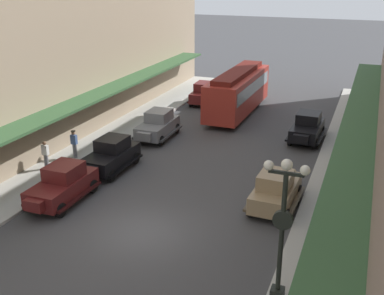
{
  "coord_description": "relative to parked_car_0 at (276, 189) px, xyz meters",
  "views": [
    {
      "loc": [
        8.5,
        -15.98,
        10.64
      ],
      "look_at": [
        0.0,
        6.0,
        1.8
      ],
      "focal_mm": 44.56,
      "sensor_mm": 36.0,
      "label": 1
    }
  ],
  "objects": [
    {
      "name": "ground_plane",
      "position": [
        -4.87,
        -4.37,
        -0.94
      ],
      "size": [
        200.0,
        200.0,
        0.0
      ],
      "primitive_type": "plane",
      "color": "#424244"
    },
    {
      "name": "pedestrian_3",
      "position": [
        2.57,
        8.26,
        0.05
      ],
      "size": [
        0.36,
        0.24,
        1.64
      ],
      "color": "#2D2D33",
      "rests_on": "sidewalk_right"
    },
    {
      "name": "pedestrian_0",
      "position": [
        3.32,
        -2.48,
        0.07
      ],
      "size": [
        0.36,
        0.28,
        1.67
      ],
      "color": "#2D2D33",
      "rests_on": "sidewalk_right"
    },
    {
      "name": "pedestrian_2",
      "position": [
        -12.32,
        1.67,
        0.07
      ],
      "size": [
        0.36,
        0.28,
        1.67
      ],
      "color": "slate",
      "rests_on": "sidewalk_left"
    },
    {
      "name": "pedestrian_4",
      "position": [
        3.67,
        0.46,
        0.07
      ],
      "size": [
        0.36,
        0.28,
        1.67
      ],
      "color": "#4C4238",
      "rests_on": "sidewalk_right"
    },
    {
      "name": "sidewalk_left",
      "position": [
        -12.37,
        -4.37,
        -0.87
      ],
      "size": [
        3.0,
        60.0,
        0.15
      ],
      "primitive_type": "cube",
      "color": "#B7B5AD",
      "rests_on": "ground"
    },
    {
      "name": "lamp_post_with_clock",
      "position": [
        1.53,
        -6.99,
        2.04
      ],
      "size": [
        1.42,
        0.44,
        5.16
      ],
      "color": "black",
      "rests_on": "sidewalk_right"
    },
    {
      "name": "streetcar",
      "position": [
        -6.01,
        14.4,
        0.96
      ],
      "size": [
        2.63,
        9.63,
        3.46
      ],
      "color": "#A52D23",
      "rests_on": "ground"
    },
    {
      "name": "parked_car_1",
      "position": [
        -9.54,
        1.14,
        0.0
      ],
      "size": [
        2.2,
        4.28,
        1.84
      ],
      "color": "black",
      "rests_on": "ground"
    },
    {
      "name": "pedestrian_1",
      "position": [
        -12.82,
        -0.36,
        0.05
      ],
      "size": [
        0.36,
        0.24,
        1.64
      ],
      "color": "slate",
      "rests_on": "sidewalk_left"
    },
    {
      "name": "sidewalk_right",
      "position": [
        2.63,
        -4.37,
        -0.87
      ],
      "size": [
        3.0,
        60.0,
        0.15
      ],
      "primitive_type": "cube",
      "color": "#B7B5AD",
      "rests_on": "ground"
    },
    {
      "name": "parked_car_4",
      "position": [
        -9.41,
        7.04,
        0.0
      ],
      "size": [
        2.21,
        4.29,
        1.84
      ],
      "color": "slate",
      "rests_on": "ground"
    },
    {
      "name": "parked_car_3",
      "position": [
        -9.75,
        -3.1,
        0.0
      ],
      "size": [
        2.16,
        4.27,
        1.84
      ],
      "color": "#591919",
      "rests_on": "ground"
    },
    {
      "name": "parked_car_0",
      "position": [
        0.0,
        0.0,
        0.0
      ],
      "size": [
        2.27,
        4.31,
        1.84
      ],
      "color": "#997F5B",
      "rests_on": "ground"
    },
    {
      "name": "fire_hydrant",
      "position": [
        -11.22,
        -1.32,
        -0.38
      ],
      "size": [
        0.24,
        0.24,
        0.82
      ],
      "color": "#B21E19",
      "rests_on": "sidewalk_left"
    },
    {
      "name": "parked_car_5",
      "position": [
        -9.39,
        16.44,
        0.0
      ],
      "size": [
        2.3,
        4.32,
        1.84
      ],
      "color": "#591919",
      "rests_on": "ground"
    },
    {
      "name": "parked_car_2",
      "position": [
        -0.02,
        10.13,
        0.0
      ],
      "size": [
        2.25,
        4.3,
        1.84
      ],
      "color": "black",
      "rests_on": "ground"
    }
  ]
}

